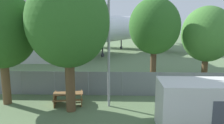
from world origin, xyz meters
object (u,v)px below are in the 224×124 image
Objects in this scene: portable_cabin at (199,106)px; tree_far_right at (1,30)px; tree_left_of_cabin at (154,26)px; picnic_bench_open_grass at (68,97)px; tree_near_hangar at (207,34)px; tree_behind_benches at (68,23)px; airplane at (130,28)px.

tree_far_right is (-11.49, 3.30, 3.62)m from portable_cabin.
tree_far_right is at bearing 163.81° from portable_cabin.
picnic_bench_open_grass is at bearing -145.69° from tree_left_of_cabin.
portable_cabin is 10.00m from tree_near_hangar.
tree_behind_benches reaches higher than portable_cabin.
tree_left_of_cabin is (-4.73, -1.16, 0.69)m from tree_near_hangar.
tree_near_hangar is 4.92m from tree_left_of_cabin.
tree_near_hangar is at bearing 13.81° from tree_left_of_cabin.
airplane is 30.82m from tree_far_right.
portable_cabin is 0.59× the size of tree_near_hangar.
portable_cabin is 0.54× the size of tree_left_of_cabin.
picnic_bench_open_grass is 5.04m from tree_behind_benches.
tree_behind_benches is 1.09× the size of tree_far_right.
airplane is at bearing 80.57° from tree_behind_benches.
airplane is 4.83× the size of tree_left_of_cabin.
airplane is 32.79m from portable_cabin.
airplane is at bearing 102.97° from tree_near_hangar.
tree_behind_benches is (-5.79, -5.41, 0.30)m from tree_left_of_cabin.
tree_near_hangar reaches higher than picnic_bench_open_grass.
picnic_bench_open_grass is at bearing 110.48° from tree_behind_benches.
airplane reaches higher than tree_near_hangar.
tree_behind_benches is (-10.52, -6.57, 0.98)m from tree_near_hangar.
picnic_bench_open_grass is at bearing 1.29° from tree_far_right.
tree_near_hangar is (3.58, 8.80, 3.11)m from portable_cabin.
tree_behind_benches reaches higher than tree_left_of_cabin.
tree_near_hangar reaches higher than portable_cabin.
airplane reaches higher than picnic_bench_open_grass.
tree_behind_benches is (0.43, -1.16, 4.88)m from picnic_bench_open_grass.
tree_near_hangar is at bearing 31.98° from tree_behind_benches.
tree_far_right is at bearing -159.93° from tree_near_hangar.
picnic_bench_open_grass is 0.27× the size of tree_behind_benches.
picnic_bench_open_grass is (-7.38, 3.39, -0.79)m from portable_cabin.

